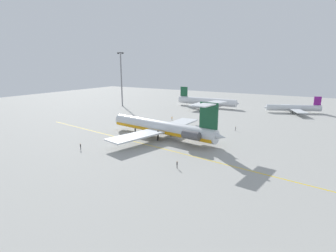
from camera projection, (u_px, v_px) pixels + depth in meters
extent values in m
plane|color=#9E9E99|center=(147.00, 143.00, 78.79)|extent=(301.96, 301.96, 0.00)
cylinder|color=silver|center=(162.00, 127.00, 83.32)|extent=(38.67, 9.02, 4.10)
cone|color=silver|center=(120.00, 120.00, 94.85)|extent=(4.74, 4.46, 3.94)
cone|color=silver|center=(216.00, 136.00, 71.71)|extent=(6.38, 4.23, 3.49)
cube|color=orange|center=(162.00, 130.00, 83.53)|extent=(37.83, 8.99, 0.90)
cube|color=silver|center=(136.00, 136.00, 75.87)|extent=(10.20, 18.11, 0.41)
cube|color=silver|center=(179.00, 123.00, 92.13)|extent=(6.82, 17.24, 0.41)
cylinder|color=#515156|center=(191.00, 135.00, 72.78)|extent=(5.39, 3.02, 2.38)
cube|color=silver|center=(193.00, 135.00, 73.32)|extent=(3.22, 1.69, 0.49)
cylinder|color=#515156|center=(203.00, 131.00, 77.84)|extent=(5.39, 3.02, 2.38)
cube|color=silver|center=(202.00, 131.00, 77.29)|extent=(3.22, 1.69, 0.49)
cube|color=#195133|center=(209.00, 116.00, 72.03)|extent=(5.56, 1.12, 7.26)
cube|color=silver|center=(204.00, 105.00, 68.49)|extent=(4.58, 6.43, 0.29)
cube|color=silver|center=(216.00, 102.00, 73.54)|extent=(4.58, 6.43, 0.29)
cylinder|color=black|center=(135.00, 128.00, 90.79)|extent=(0.45, 0.45, 3.11)
cylinder|color=black|center=(158.00, 136.00, 80.46)|extent=(0.45, 0.45, 3.11)
cylinder|color=black|center=(171.00, 131.00, 85.50)|extent=(0.45, 0.45, 3.11)
cylinder|color=silver|center=(207.00, 101.00, 144.09)|extent=(32.79, 4.05, 3.92)
cone|color=silver|center=(236.00, 104.00, 136.02)|extent=(3.22, 3.74, 3.72)
cube|color=silver|center=(213.00, 100.00, 152.11)|extent=(5.76, 14.99, 0.47)
cube|color=silver|center=(200.00, 104.00, 136.25)|extent=(5.76, 14.99, 0.47)
cube|color=#195133|center=(184.00, 92.00, 149.88)|extent=(4.28, 0.41, 5.34)
cylinder|color=black|center=(207.00, 104.00, 144.48)|extent=(0.47, 0.47, 2.64)
cylinder|color=silver|center=(293.00, 108.00, 127.07)|extent=(24.14, 12.79, 2.99)
cone|color=silver|center=(266.00, 107.00, 128.55)|extent=(3.38, 3.59, 2.84)
cube|color=silver|center=(299.00, 111.00, 120.17)|extent=(8.57, 12.22, 0.36)
cube|color=silver|center=(288.00, 106.00, 134.11)|extent=(8.57, 12.22, 0.36)
cube|color=#7A197F|center=(318.00, 101.00, 125.01)|extent=(3.11, 1.58, 4.08)
cylinder|color=black|center=(293.00, 111.00, 127.37)|extent=(0.36, 0.36, 2.01)
cylinder|color=black|center=(81.00, 148.00, 72.14)|extent=(0.10, 0.10, 0.85)
cylinder|color=black|center=(81.00, 148.00, 72.29)|extent=(0.10, 0.10, 0.85)
cylinder|color=#262628|center=(80.00, 145.00, 72.04)|extent=(0.28, 0.28, 0.67)
sphere|color=#DBB28E|center=(80.00, 144.00, 71.94)|extent=(0.26, 0.26, 0.26)
cylinder|color=#262628|center=(80.00, 146.00, 71.85)|extent=(0.08, 0.08, 0.57)
cylinder|color=#262628|center=(81.00, 145.00, 72.21)|extent=(0.08, 0.08, 0.57)
cylinder|color=black|center=(172.00, 120.00, 109.32)|extent=(0.11, 0.11, 0.87)
cylinder|color=black|center=(172.00, 120.00, 109.46)|extent=(0.11, 0.11, 0.87)
cylinder|color=orange|center=(172.00, 118.00, 109.21)|extent=(0.29, 0.29, 0.69)
sphere|color=#DBB28E|center=(172.00, 117.00, 109.10)|extent=(0.27, 0.27, 0.27)
cylinder|color=orange|center=(172.00, 118.00, 109.02)|extent=(0.08, 0.08, 0.59)
cylinder|color=orange|center=(172.00, 118.00, 109.39)|extent=(0.08, 0.08, 0.59)
cylinder|color=black|center=(177.00, 167.00, 59.18)|extent=(0.10, 0.10, 0.79)
cylinder|color=black|center=(177.00, 167.00, 59.30)|extent=(0.10, 0.10, 0.79)
cylinder|color=#262628|center=(177.00, 164.00, 59.07)|extent=(0.27, 0.27, 0.62)
sphere|color=#8C6647|center=(177.00, 162.00, 58.98)|extent=(0.25, 0.25, 0.25)
cylinder|color=#262628|center=(177.00, 164.00, 58.92)|extent=(0.07, 0.07, 0.53)
cylinder|color=#262628|center=(177.00, 163.00, 59.22)|extent=(0.07, 0.07, 0.53)
cylinder|color=black|center=(236.00, 130.00, 92.39)|extent=(0.10, 0.10, 0.80)
cylinder|color=black|center=(235.00, 130.00, 92.53)|extent=(0.10, 0.10, 0.80)
cylinder|color=gray|center=(236.00, 128.00, 92.30)|extent=(0.27, 0.27, 0.63)
sphere|color=#DBB28E|center=(236.00, 127.00, 92.20)|extent=(0.25, 0.25, 0.25)
cylinder|color=gray|center=(236.00, 128.00, 92.12)|extent=(0.07, 0.07, 0.54)
cylinder|color=gray|center=(235.00, 128.00, 92.46)|extent=(0.07, 0.07, 0.54)
cone|color=#EA590F|center=(145.00, 121.00, 107.64)|extent=(0.40, 0.40, 0.55)
cube|color=gold|center=(146.00, 144.00, 76.94)|extent=(98.85, 14.18, 0.01)
cylinder|color=slate|center=(121.00, 80.00, 144.87)|extent=(0.70, 0.70, 28.16)
cube|color=#424244|center=(120.00, 53.00, 141.54)|extent=(4.00, 0.60, 0.60)
cube|color=#2D2D30|center=(118.00, 54.00, 142.37)|extent=(0.70, 0.50, 0.44)
cube|color=#2D2D30|center=(123.00, 53.00, 140.88)|extent=(0.70, 0.50, 0.44)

